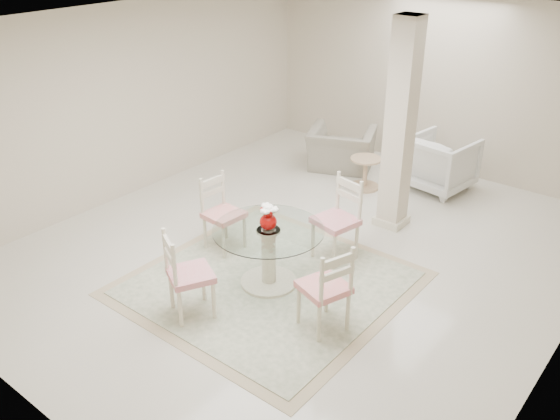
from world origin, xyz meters
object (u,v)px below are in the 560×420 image
Objects in this scene: red_vase at (268,218)px; dining_chair_west at (220,207)px; side_table at (365,174)px; dining_chair_north at (340,213)px; armchair_white at (440,163)px; dining_chair_east at (328,283)px; dining_chair_south at (183,269)px; column at (400,127)px; recliner_taupe at (341,149)px; dining_table at (269,257)px.

dining_chair_west is (-0.98, 0.27, -0.29)m from red_vase.
red_vase is 0.60× the size of side_table.
dining_chair_north is 1.25× the size of armchair_white.
red_vase is 1.06m from dining_chair_east.
side_table is at bearing -58.99° from dining_chair_south.
column is 1.62m from side_table.
armchair_white is (-0.02, 1.45, -0.94)m from column.
armchair_white is at bearing 84.69° from red_vase.
armchair_white is (-0.65, 3.87, -0.15)m from dining_chair_east.
red_vase is 0.27× the size of dining_chair_east.
dining_chair_west reaches higher than armchair_white.
dining_table is at bearing 87.90° from recliner_taupe.
red_vase is 0.28× the size of recliner_taupe.
dining_table is 3.60m from armchair_white.
dining_chair_east is at bearing 99.05° from recliner_taupe.
recliner_taupe is 1.14× the size of armchair_white.
dining_chair_east reaches higher than recliner_taupe.
red_vase is 0.27× the size of dining_chair_south.
dining_chair_west is 2.17× the size of side_table.
armchair_white is at bearing -17.11° from dining_chair_west.
dining_chair_west is at bearing 76.30° from armchair_white.
red_vase is 1.05m from dining_chair_north.
column is 2.62m from dining_chair_east.
red_vase is (-0.35, -2.14, -0.51)m from column.
recliner_taupe is at bearing 17.41° from armchair_white.
dining_chair_east is 0.95× the size of dining_chair_north.
armchair_white is (1.32, 3.32, -0.14)m from dining_chair_west.
column is at bearing -40.75° from side_table.
dining_chair_north is at bearing -67.21° from side_table.
red_vase is 3.01m from side_table.
column is at bearing 80.61° from red_vase.
recliner_taupe is (-0.26, 3.06, -0.22)m from dining_chair_west.
side_table is (-0.24, 3.88, -0.34)m from dining_chair_south.
column reaches higher than dining_chair_west.
dining_table is at bearing -79.15° from dining_chair_south.
dining_chair_east is 1.19× the size of armchair_white.
dining_chair_west is at bearing -86.56° from dining_chair_east.
recliner_taupe is (-2.22, 3.60, -0.23)m from dining_chair_east.
red_vase reaches higher than recliner_taupe.
red_vase is at bearing -93.36° from dining_chair_north.
column reaches higher than dining_chair_north.
dining_chair_east is 2.22× the size of side_table.
recliner_taupe is (-0.95, 4.30, -0.23)m from dining_chair_south.
dining_chair_south is at bearing -42.37° from dining_chair_east.
dining_chair_north reaches higher than dining_table.
dining_table is 1.08× the size of dining_chair_north.
column is at bearing -146.51° from dining_chair_east.
red_vase is at bearing -100.60° from dining_chair_west.
recliner_taupe is 1.60m from armchair_white.
dining_chair_north reaches higher than red_vase.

